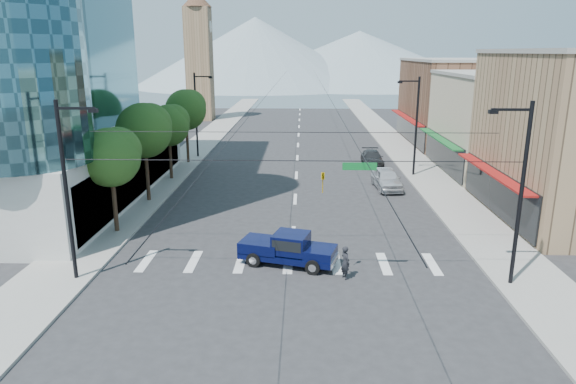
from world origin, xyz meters
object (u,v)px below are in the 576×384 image
(pedestrian, at_px, (345,262))
(parked_car_near, at_px, (387,179))
(parked_car_mid, at_px, (384,177))
(parked_car_far, at_px, (372,158))
(pickup_truck, at_px, (287,248))

(pedestrian, xyz_separation_m, parked_car_near, (4.86, 17.77, -0.02))
(parked_car_mid, height_order, parked_car_far, parked_car_far)
(pedestrian, relative_size, parked_car_mid, 0.43)
(pickup_truck, xyz_separation_m, parked_car_mid, (7.86, 17.55, -0.25))
(parked_car_near, bearing_deg, pickup_truck, -120.49)
(pickup_truck, relative_size, parked_car_near, 1.12)
(pickup_truck, xyz_separation_m, parked_car_near, (7.84, 16.03, -0.08))
(pedestrian, xyz_separation_m, parked_car_mid, (4.89, 19.29, -0.20))
(pedestrian, distance_m, parked_car_near, 18.42)
(pickup_truck, xyz_separation_m, parked_car_far, (7.84, 25.33, -0.20))
(parked_car_far, bearing_deg, pickup_truck, -106.08)
(parked_car_mid, xyz_separation_m, parked_car_far, (-0.03, 7.78, 0.05))
(pedestrian, distance_m, parked_car_mid, 19.90)
(parked_car_mid, bearing_deg, parked_car_near, -92.02)
(pickup_truck, distance_m, parked_car_far, 26.51)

